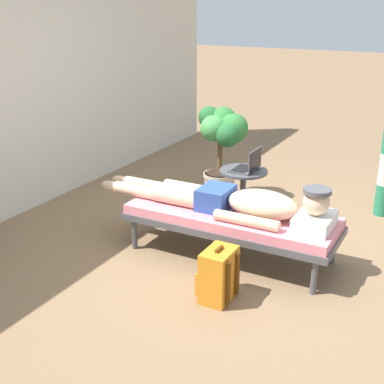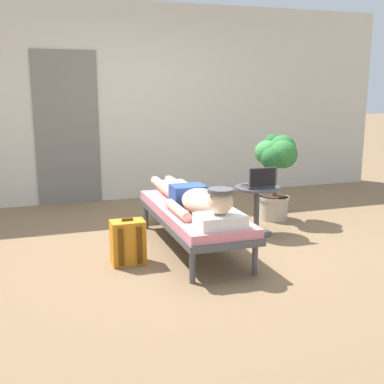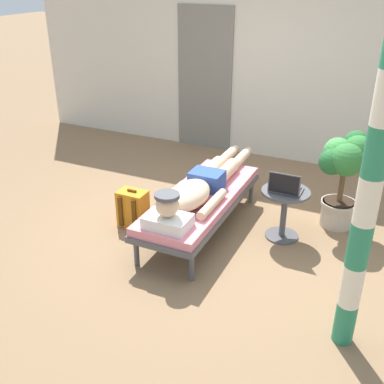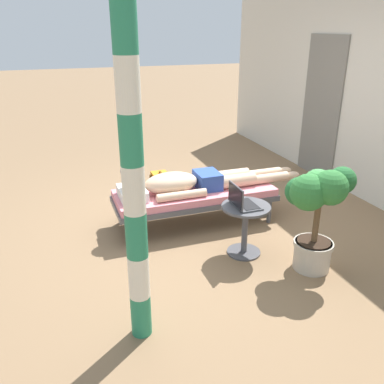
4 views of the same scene
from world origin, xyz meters
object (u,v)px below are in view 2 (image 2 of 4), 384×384
(lounge_chair, at_px, (193,214))
(laptop, at_px, (260,182))
(person_reclining, at_px, (194,198))
(side_table, at_px, (257,202))
(potted_plant, at_px, (276,165))
(backpack, at_px, (128,242))

(lounge_chair, height_order, laptop, laptop)
(person_reclining, xyz_separation_m, side_table, (0.81, 0.28, -0.16))
(person_reclining, bearing_deg, potted_plant, 30.12)
(side_table, distance_m, potted_plant, 0.72)
(person_reclining, relative_size, backpack, 5.12)
(laptop, height_order, potted_plant, potted_plant)
(lounge_chair, relative_size, person_reclining, 0.85)
(side_table, xyz_separation_m, laptop, (0.00, -0.05, 0.23))
(lounge_chair, bearing_deg, potted_plant, 28.50)
(laptop, bearing_deg, potted_plant, 47.47)
(side_table, relative_size, potted_plant, 0.52)
(person_reclining, bearing_deg, lounge_chair, 90.00)
(laptop, bearing_deg, backpack, -165.34)
(lounge_chair, height_order, person_reclining, person_reclining)
(person_reclining, xyz_separation_m, backpack, (-0.69, -0.16, -0.32))
(backpack, bearing_deg, person_reclining, 13.10)
(side_table, bearing_deg, potted_plant, 44.43)
(backpack, distance_m, potted_plant, 2.21)
(person_reclining, relative_size, potted_plant, 2.14)
(potted_plant, bearing_deg, lounge_chair, -151.50)
(lounge_chair, distance_m, side_table, 0.84)
(lounge_chair, height_order, potted_plant, potted_plant)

